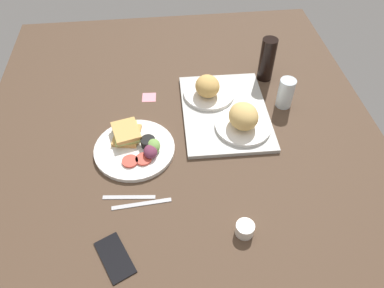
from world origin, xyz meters
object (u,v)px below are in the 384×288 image
plate_with_salad (135,146)px  drinking_glass (286,93)px  fork (129,197)px  bread_plate_near (208,89)px  soda_bottle (267,59)px  espresso_cup (245,229)px  serving_tray (225,112)px  sticky_note (149,97)px  cell_phone (115,257)px  bread_plate_far (243,120)px  knife (142,204)px

plate_with_salad → drinking_glass: bearing=106.4°
drinking_glass → fork: size_ratio=0.72×
bread_plate_near → soda_bottle: bearing=112.7°
soda_bottle → espresso_cup: (72.85, -24.14, -7.44)cm
plate_with_salad → drinking_glass: 62.02cm
serving_tray → espresso_cup: bearing=-3.5°
serving_tray → sticky_note: (-13.00, -29.49, -0.74)cm
cell_phone → sticky_note: 70.03cm
bread_plate_far → plate_with_salad: (5.19, -39.94, -3.86)cm
espresso_cup → sticky_note: bearing=-158.1°
bread_plate_near → plate_with_salad: bearing=-50.2°
bread_plate_far → sticky_note: bearing=-123.8°
bread_plate_near → fork: 55.73cm
bread_plate_far → knife: bread_plate_far is taller
serving_tray → bread_plate_near: bread_plate_near is taller
plate_with_salad → espresso_cup: size_ratio=5.13×
bread_plate_far → soda_bottle: (-30.57, 16.10, 3.89)cm
espresso_cup → cell_phone: size_ratio=0.39×
bread_plate_near → bread_plate_far: 22.07cm
plate_with_salad → drinking_glass: size_ratio=2.34×
bread_plate_near → espresso_cup: 61.89cm
fork → knife: bearing=-30.9°
serving_tray → espresso_cup: size_ratio=8.04×
serving_tray → espresso_cup: 52.37cm
bread_plate_near → plate_with_salad: bread_plate_near is taller
soda_bottle → sticky_note: bearing=-81.4°
fork → sticky_note: bearing=86.6°
drinking_glass → espresso_cup: drinking_glass is taller
serving_tray → bread_plate_near: size_ratio=2.18×
cell_phone → drinking_glass: bearing=106.3°
plate_with_salad → soda_bottle: (-35.76, 56.04, 7.75)cm
bread_plate_near → drinking_glass: drinking_glass is taller
bread_plate_near → drinking_glass: (7.20, 29.71, 1.19)cm
knife → sticky_note: bearing=81.8°
knife → plate_with_salad: bearing=90.1°
bread_plate_near → knife: size_ratio=1.09×
bread_plate_near → sticky_note: bread_plate_near is taller
serving_tray → drinking_glass: size_ratio=3.66×
bread_plate_near → plate_with_salad: 38.71cm
plate_with_salad → fork: (20.66, -2.41, -1.45)cm
drinking_glass → bread_plate_far: bearing=-57.6°
bread_plate_far → knife: 48.28cm
bread_plate_near → drinking_glass: 30.59cm
fork → cell_phone: (20.17, -3.92, 0.15)cm
drinking_glass → knife: size_ratio=0.65×
plate_with_salad → drinking_glass: (-17.49, 59.34, 4.45)cm
bread_plate_far → cell_phone: (46.01, -46.27, -5.16)cm
serving_tray → bread_plate_far: bearing=25.7°
espresso_cup → knife: bearing=-113.9°
espresso_cup → knife: 33.20cm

